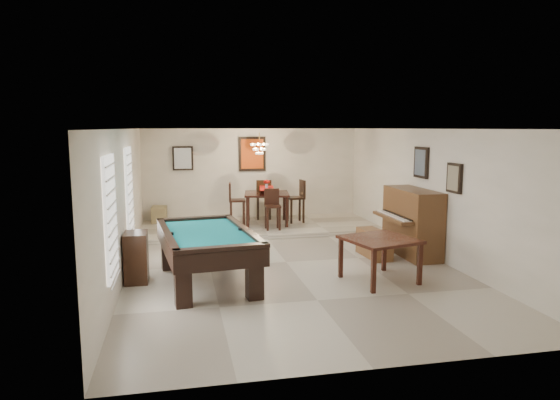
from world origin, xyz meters
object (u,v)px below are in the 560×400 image
object	(u,v)px
dining_table	(267,206)
dining_chair_north	(264,199)
piano_bench	(374,244)
apothecary_chest	(136,257)
chandelier	(259,145)
flower_vase	(267,184)
dining_chair_west	(237,204)
square_table	(379,260)
dining_chair_east	(296,201)
corner_bench	(159,214)
pool_table	(207,258)
dining_chair_south	(273,209)
upright_piano	(405,222)

from	to	relation	value
dining_table	dining_chair_north	xyz separation A→B (m)	(0.04, 0.71, 0.08)
dining_table	piano_bench	bearing A→B (deg)	-63.88
apothecary_chest	chandelier	size ratio (longest dim) A/B	1.43
flower_vase	dining_chair_west	world-z (taller)	flower_vase
apothecary_chest	flower_vase	bearing A→B (deg)	53.77
square_table	dining_chair_east	distance (m)	4.96
apothecary_chest	corner_bench	distance (m)	4.87
square_table	corner_bench	size ratio (longest dim) A/B	2.30
flower_vase	square_table	bearing A→B (deg)	-77.43
dining_table	dining_chair_west	size ratio (longest dim) A/B	1.02
pool_table	dining_chair_east	distance (m)	5.15
flower_vase	dining_table	bearing A→B (deg)	0.00
dining_chair_south	corner_bench	world-z (taller)	dining_chair_south
flower_vase	apothecary_chest	bearing A→B (deg)	-126.23
dining_chair_north	apothecary_chest	bearing A→B (deg)	64.69
corner_bench	chandelier	bearing A→B (deg)	-20.48
apothecary_chest	dining_chair_west	distance (m)	4.64
dining_chair_south	apothecary_chest	bearing A→B (deg)	-129.92
pool_table	dining_chair_north	world-z (taller)	dining_chair_north
square_table	upright_piano	size ratio (longest dim) A/B	0.66
apothecary_chest	dining_chair_east	xyz separation A→B (m)	(3.78, 4.13, 0.26)
upright_piano	dining_chair_east	size ratio (longest dim) A/B	1.46
piano_bench	dining_chair_south	size ratio (longest dim) A/B	0.97
upright_piano	dining_chair_west	bearing A→B (deg)	132.95
square_table	dining_table	distance (m)	5.02
square_table	upright_piano	distance (m)	2.01
square_table	dining_chair_south	distance (m)	4.27
corner_bench	chandelier	distance (m)	3.31
square_table	dining_table	size ratio (longest dim) A/B	0.96
dining_table	apothecary_chest	bearing A→B (deg)	-126.23
pool_table	dining_chair_west	bearing A→B (deg)	69.82
upright_piano	corner_bench	distance (m)	6.53
square_table	piano_bench	world-z (taller)	square_table
piano_bench	dining_chair_west	distance (m)	4.13
upright_piano	dining_chair_west	distance (m)	4.52
square_table	upright_piano	bearing A→B (deg)	52.39
square_table	dining_chair_west	world-z (taller)	dining_chair_west
pool_table	apothecary_chest	distance (m)	1.22
dining_chair_east	dining_chair_south	bearing A→B (deg)	-47.27
dining_chair_south	dining_chair_north	bearing A→B (deg)	91.26
pool_table	square_table	size ratio (longest dim) A/B	2.40
flower_vase	dining_chair_east	distance (m)	0.93
dining_chair_north	chandelier	distance (m)	1.79
pool_table	apothecary_chest	bearing A→B (deg)	158.77
flower_vase	dining_chair_south	distance (m)	0.95
corner_bench	dining_chair_north	bearing A→B (deg)	-1.32
upright_piano	flower_vase	bearing A→B (deg)	124.72
piano_bench	flower_vase	xyz separation A→B (m)	(-1.64, 3.34, 0.90)
chandelier	apothecary_chest	bearing A→B (deg)	-125.44
corner_bench	dining_chair_east	bearing A→B (deg)	-11.57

